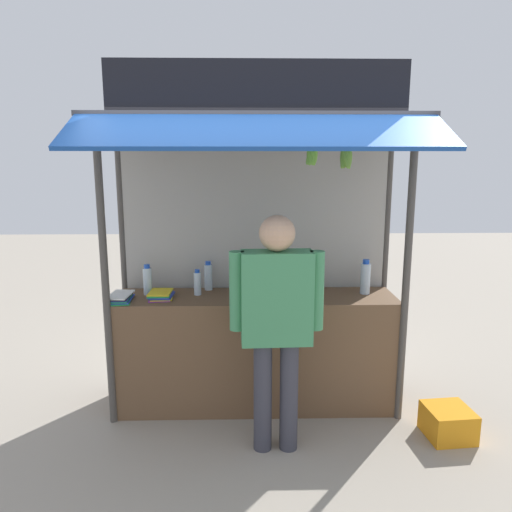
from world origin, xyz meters
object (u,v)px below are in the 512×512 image
(water_bottle_back_left, at_px, (208,276))
(magazine_stack_rear_center, at_px, (161,295))
(water_bottle_front_left, at_px, (197,283))
(plastic_crate, at_px, (448,422))
(water_bottle_center, at_px, (286,282))
(water_bottle_far_left, at_px, (148,281))
(magazine_stack_right, at_px, (120,297))
(banana_bunch_inner_left, at_px, (346,158))
(water_bottle_far_right, at_px, (365,278))
(vendor_person, at_px, (277,313))
(water_bottle_left, at_px, (263,277))
(banana_bunch_inner_right, at_px, (312,156))

(water_bottle_back_left, distance_m, magazine_stack_rear_center, 0.47)
(water_bottle_back_left, relative_size, water_bottle_front_left, 1.17)
(plastic_crate, bearing_deg, water_bottle_back_left, 157.71)
(water_bottle_center, xyz_separation_m, water_bottle_back_left, (-0.68, 0.22, -0.00))
(water_bottle_center, bearing_deg, magazine_stack_rear_center, -177.29)
(water_bottle_far_left, bearing_deg, magazine_stack_right, -135.04)
(water_bottle_far_left, bearing_deg, water_bottle_back_left, 15.81)
(banana_bunch_inner_left, bearing_deg, plastic_crate, -12.70)
(water_bottle_far_left, xyz_separation_m, water_bottle_far_right, (1.88, -0.02, 0.02))
(water_bottle_front_left, height_order, vendor_person, vendor_person)
(magazine_stack_rear_center, xyz_separation_m, banana_bunch_inner_left, (1.46, -0.33, 1.13))
(magazine_stack_right, distance_m, banana_bunch_inner_left, 2.12)
(magazine_stack_right, height_order, banana_bunch_inner_left, banana_bunch_inner_left)
(banana_bunch_inner_left, bearing_deg, water_bottle_left, 135.22)
(water_bottle_back_left, distance_m, plastic_crate, 2.29)
(water_bottle_back_left, xyz_separation_m, banana_bunch_inner_right, (0.82, -0.59, 1.05))
(water_bottle_front_left, bearing_deg, water_bottle_back_left, 63.56)
(water_bottle_back_left, xyz_separation_m, magazine_stack_rear_center, (-0.38, -0.27, -0.09))
(water_bottle_center, xyz_separation_m, water_bottle_far_right, (0.69, 0.06, 0.02))
(water_bottle_back_left, bearing_deg, magazine_stack_right, -154.50)
(water_bottle_back_left, height_order, vendor_person, vendor_person)
(magazine_stack_rear_center, xyz_separation_m, plastic_crate, (2.29, -0.52, -0.90))
(water_bottle_left, bearing_deg, water_bottle_far_right, -9.53)
(water_bottle_back_left, bearing_deg, water_bottle_far_right, -6.68)
(water_bottle_center, height_order, plastic_crate, water_bottle_center)
(plastic_crate, bearing_deg, water_bottle_far_left, 165.23)
(vendor_person, relative_size, plastic_crate, 5.21)
(magazine_stack_right, bearing_deg, water_bottle_back_left, 25.50)
(banana_bunch_inner_left, relative_size, banana_bunch_inner_right, 1.10)
(water_bottle_center, height_order, water_bottle_back_left, water_bottle_center)
(plastic_crate, bearing_deg, water_bottle_far_right, 131.02)
(water_bottle_far_right, height_order, plastic_crate, water_bottle_far_right)
(magazine_stack_rear_center, bearing_deg, vendor_person, -34.51)
(water_bottle_front_left, height_order, plastic_crate, water_bottle_front_left)
(water_bottle_far_left, distance_m, magazine_stack_right, 0.28)
(banana_bunch_inner_right, xyz_separation_m, plastic_crate, (1.09, -0.19, -2.05))
(water_bottle_back_left, bearing_deg, banana_bunch_inner_right, -35.87)
(magazine_stack_rear_center, bearing_deg, plastic_crate, -12.70)
(water_bottle_center, height_order, banana_bunch_inner_right, banana_bunch_inner_right)
(plastic_crate, bearing_deg, water_bottle_front_left, 162.70)
(water_bottle_center, relative_size, plastic_crate, 0.79)
(banana_bunch_inner_left, bearing_deg, banana_bunch_inner_right, 179.75)
(magazine_stack_right, distance_m, plastic_crate, 2.80)
(banana_bunch_inner_left, bearing_deg, vendor_person, -149.10)
(water_bottle_center, height_order, vendor_person, vendor_person)
(water_bottle_front_left, xyz_separation_m, magazine_stack_rear_center, (-0.30, -0.10, -0.07))
(magazine_stack_right, distance_m, banana_bunch_inner_right, 1.92)
(magazine_stack_rear_center, distance_m, vendor_person, 1.13)
(banana_bunch_inner_right, distance_m, plastic_crate, 2.33)
(water_bottle_far_right, distance_m, banana_bunch_inner_left, 1.15)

